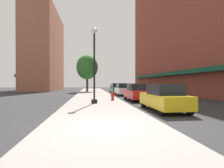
{
  "coord_description": "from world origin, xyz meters",
  "views": [
    {
      "loc": [
        -0.5,
        -6.52,
        1.73
      ],
      "look_at": [
        2.81,
        20.29,
        1.54
      ],
      "focal_mm": 28.64,
      "sensor_mm": 36.0,
      "label": 1
    }
  ],
  "objects_px": {
    "fire_hydrant": "(113,96)",
    "car_green": "(116,88)",
    "car_yellow": "(164,98)",
    "car_red": "(137,92)",
    "car_white": "(123,89)",
    "tree_near": "(87,67)",
    "lamppost": "(94,64)",
    "parking_meter_near": "(111,89)"
  },
  "relations": [
    {
      "from": "car_yellow",
      "to": "car_white",
      "type": "bearing_deg",
      "value": 88.94
    },
    {
      "from": "tree_near",
      "to": "car_green",
      "type": "height_order",
      "value": "tree_near"
    },
    {
      "from": "car_white",
      "to": "fire_hydrant",
      "type": "bearing_deg",
      "value": -106.49
    },
    {
      "from": "fire_hydrant",
      "to": "tree_near",
      "type": "bearing_deg",
      "value": 98.54
    },
    {
      "from": "tree_near",
      "to": "parking_meter_near",
      "type": "bearing_deg",
      "value": -75.48
    },
    {
      "from": "car_yellow",
      "to": "car_green",
      "type": "relative_size",
      "value": 1.0
    },
    {
      "from": "lamppost",
      "to": "fire_hydrant",
      "type": "height_order",
      "value": "lamppost"
    },
    {
      "from": "lamppost",
      "to": "car_red",
      "type": "xyz_separation_m",
      "value": [
        4.17,
        2.81,
        -2.39
      ]
    },
    {
      "from": "fire_hydrant",
      "to": "tree_near",
      "type": "distance_m",
      "value": 17.91
    },
    {
      "from": "car_white",
      "to": "car_yellow",
      "type": "bearing_deg",
      "value": -89.16
    },
    {
      "from": "fire_hydrant",
      "to": "car_yellow",
      "type": "xyz_separation_m",
      "value": [
        2.44,
        -5.78,
        0.29
      ]
    },
    {
      "from": "fire_hydrant",
      "to": "parking_meter_near",
      "type": "relative_size",
      "value": 0.6
    },
    {
      "from": "fire_hydrant",
      "to": "car_yellow",
      "type": "distance_m",
      "value": 6.28
    },
    {
      "from": "fire_hydrant",
      "to": "tree_near",
      "type": "height_order",
      "value": "tree_near"
    },
    {
      "from": "parking_meter_near",
      "to": "fire_hydrant",
      "type": "bearing_deg",
      "value": -95.16
    },
    {
      "from": "car_green",
      "to": "car_white",
      "type": "bearing_deg",
      "value": -88.51
    },
    {
      "from": "lamppost",
      "to": "car_yellow",
      "type": "xyz_separation_m",
      "value": [
        4.17,
        -3.57,
        -2.39
      ]
    },
    {
      "from": "tree_near",
      "to": "car_yellow",
      "type": "xyz_separation_m",
      "value": [
        5.02,
        -23.02,
        -3.8
      ]
    },
    {
      "from": "fire_hydrant",
      "to": "car_green",
      "type": "height_order",
      "value": "car_green"
    },
    {
      "from": "lamppost",
      "to": "car_green",
      "type": "relative_size",
      "value": 1.37
    },
    {
      "from": "car_red",
      "to": "car_white",
      "type": "distance_m",
      "value": 7.21
    },
    {
      "from": "fire_hydrant",
      "to": "tree_near",
      "type": "xyz_separation_m",
      "value": [
        -2.59,
        17.24,
        4.09
      ]
    },
    {
      "from": "lamppost",
      "to": "car_green",
      "type": "bearing_deg",
      "value": 75.68
    },
    {
      "from": "lamppost",
      "to": "car_white",
      "type": "xyz_separation_m",
      "value": [
        4.17,
        10.02,
        -2.39
      ]
    },
    {
      "from": "fire_hydrant",
      "to": "car_white",
      "type": "height_order",
      "value": "car_white"
    },
    {
      "from": "parking_meter_near",
      "to": "car_white",
      "type": "xyz_separation_m",
      "value": [
        1.95,
        2.43,
        -0.14
      ]
    },
    {
      "from": "fire_hydrant",
      "to": "car_green",
      "type": "xyz_separation_m",
      "value": [
        2.44,
        14.12,
        0.29
      ]
    },
    {
      "from": "fire_hydrant",
      "to": "car_white",
      "type": "distance_m",
      "value": 8.18
    },
    {
      "from": "car_red",
      "to": "parking_meter_near",
      "type": "bearing_deg",
      "value": 113.22
    },
    {
      "from": "lamppost",
      "to": "parking_meter_near",
      "type": "relative_size",
      "value": 4.5
    },
    {
      "from": "car_yellow",
      "to": "car_red",
      "type": "xyz_separation_m",
      "value": [
        0.0,
        6.38,
        0.0
      ]
    },
    {
      "from": "tree_near",
      "to": "car_yellow",
      "type": "relative_size",
      "value": 1.58
    },
    {
      "from": "parking_meter_near",
      "to": "car_white",
      "type": "distance_m",
      "value": 3.12
    },
    {
      "from": "lamppost",
      "to": "parking_meter_near",
      "type": "xyz_separation_m",
      "value": [
        2.22,
        7.59,
        -2.25
      ]
    },
    {
      "from": "fire_hydrant",
      "to": "car_yellow",
      "type": "bearing_deg",
      "value": -67.17
    },
    {
      "from": "car_white",
      "to": "car_red",
      "type": "bearing_deg",
      "value": -89.16
    },
    {
      "from": "tree_near",
      "to": "car_green",
      "type": "relative_size",
      "value": 1.58
    },
    {
      "from": "fire_hydrant",
      "to": "parking_meter_near",
      "type": "xyz_separation_m",
      "value": [
        0.49,
        5.37,
        0.43
      ]
    },
    {
      "from": "car_red",
      "to": "car_white",
      "type": "bearing_deg",
      "value": 91.02
    },
    {
      "from": "lamppost",
      "to": "fire_hydrant",
      "type": "distance_m",
      "value": 3.89
    },
    {
      "from": "lamppost",
      "to": "car_red",
      "type": "height_order",
      "value": "lamppost"
    },
    {
      "from": "parking_meter_near",
      "to": "tree_near",
      "type": "relative_size",
      "value": 0.19
    }
  ]
}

